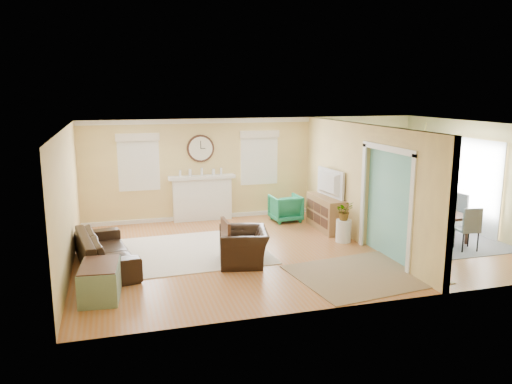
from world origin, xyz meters
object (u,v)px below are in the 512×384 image
sofa (106,250)px  eames_chair (244,246)px  credenza (326,213)px  dining_table (431,222)px  green_chair (286,208)px

sofa → eames_chair: (2.56, -0.51, 0.00)m
eames_chair → credenza: 3.11m
credenza → dining_table: bearing=-29.1°
eames_chair → green_chair: green_chair is taller
sofa → credenza: bearing=-84.8°
green_chair → credenza: size_ratio=0.52×
sofa → eames_chair: eames_chair is taller
sofa → dining_table: (7.20, 0.13, -0.02)m
sofa → green_chair: 4.99m
eames_chair → dining_table: (4.64, 0.64, -0.03)m
sofa → green_chair: size_ratio=3.07×
sofa → credenza: credenza is taller
credenza → sofa: bearing=-165.6°
eames_chair → green_chair: size_ratio=1.40×
eames_chair → credenza: (2.53, 1.81, 0.06)m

